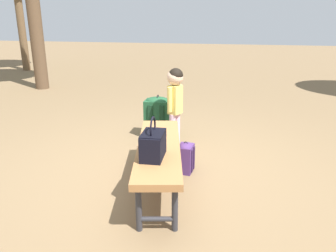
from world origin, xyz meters
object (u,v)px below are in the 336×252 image
backpack_small (185,157)px  child_standing (175,95)px  park_bench (159,151)px  handbag (153,144)px  backpack_large (158,116)px

backpack_small → child_standing: bearing=20.1°
park_bench → backpack_small: size_ratio=4.73×
handbag → child_standing: size_ratio=0.36×
park_bench → backpack_small: 0.51m
park_bench → backpack_small: bearing=-23.8°
park_bench → backpack_large: (1.48, 0.40, -0.09)m
park_bench → backpack_small: park_bench is taller
handbag → child_standing: bearing=4.8°
handbag → backpack_small: (0.72, -0.16, -0.40)m
backpack_large → backpack_small: backpack_large is taller
child_standing → park_bench: bearing=-175.3°
backpack_small → handbag: bearing=167.5°
handbag → backpack_large: bearing=13.6°
park_bench → child_standing: child_standing is taller
park_bench → handbag: bearing=-174.6°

